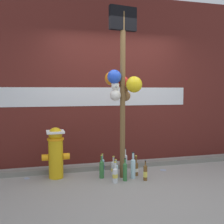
{
  "coord_description": "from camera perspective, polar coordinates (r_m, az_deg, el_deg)",
  "views": [
    {
      "loc": [
        -1.26,
        -3.34,
        1.39
      ],
      "look_at": [
        -0.29,
        0.53,
        1.05
      ],
      "focal_mm": 41.25,
      "sensor_mm": 36.0,
      "label": 1
    }
  ],
  "objects": [
    {
      "name": "bottle_0",
      "position": [
        3.99,
        0.7,
        -13.67
      ],
      "size": [
        0.08,
        0.08,
        0.32
      ],
      "color": "silver",
      "rests_on": "ground_plane"
    },
    {
      "name": "building_wall",
      "position": [
        5.05,
        0.33,
        7.02
      ],
      "size": [
        10.0,
        0.21,
        3.17
      ],
      "color": "#561E19",
      "rests_on": "ground_plane"
    },
    {
      "name": "bottle_5",
      "position": [
        4.51,
        2.96,
        -11.04
      ],
      "size": [
        0.07,
        0.07,
        0.4
      ],
      "color": "silver",
      "rests_on": "ground_plane"
    },
    {
      "name": "curb_strip",
      "position": [
        4.72,
        2.02,
        -11.82
      ],
      "size": [
        8.0,
        0.12,
        0.08
      ],
      "primitive_type": "cube",
      "color": "slate",
      "rests_on": "ground_plane"
    },
    {
      "name": "fire_hydrant",
      "position": [
        4.22,
        -12.36,
        -8.55
      ],
      "size": [
        0.43,
        0.28,
        0.81
      ],
      "color": "gold",
      "rests_on": "ground_plane"
    },
    {
      "name": "memorial_post",
      "position": [
        4.03,
        2.2,
        7.76
      ],
      "size": [
        0.53,
        0.49,
        2.67
      ],
      "color": "brown",
      "rests_on": "ground_plane"
    },
    {
      "name": "bottle_1",
      "position": [
        4.18,
        4.68,
        -12.12
      ],
      "size": [
        0.08,
        0.08,
        0.42
      ],
      "color": "#B2DBEA",
      "rests_on": "ground_plane"
    },
    {
      "name": "litter_0",
      "position": [
        4.69,
        11.27,
        -12.5
      ],
      "size": [
        0.13,
        0.13,
        0.01
      ],
      "primitive_type": "cube",
      "rotation": [
        0.0,
        0.0,
        1.22
      ],
      "color": "#8C99B2",
      "rests_on": "ground_plane"
    },
    {
      "name": "bottle_7",
      "position": [
        4.32,
        5.33,
        -12.31
      ],
      "size": [
        0.07,
        0.07,
        0.33
      ],
      "color": "brown",
      "rests_on": "ground_plane"
    },
    {
      "name": "bottle_8",
      "position": [
        4.18,
        -2.3,
        -12.44
      ],
      "size": [
        0.07,
        0.07,
        0.37
      ],
      "color": "#337038",
      "rests_on": "ground_plane"
    },
    {
      "name": "bottle_10",
      "position": [
        4.31,
        2.77,
        -12.02
      ],
      "size": [
        0.06,
        0.06,
        0.37
      ],
      "color": "#93CCE0",
      "rests_on": "ground_plane"
    },
    {
      "name": "bottle_9",
      "position": [
        4.36,
        -2.13,
        -11.88
      ],
      "size": [
        0.07,
        0.07,
        0.35
      ],
      "color": "#93CCE0",
      "rests_on": "ground_plane"
    },
    {
      "name": "litter_1",
      "position": [
        4.41,
        -18.38,
        -13.78
      ],
      "size": [
        0.11,
        0.12,
        0.01
      ],
      "primitive_type": "cube",
      "rotation": [
        0.0,
        0.0,
        0.53
      ],
      "color": "#8C99B2",
      "rests_on": "ground_plane"
    },
    {
      "name": "bottle_6",
      "position": [
        4.06,
        2.9,
        -12.96
      ],
      "size": [
        0.07,
        0.07,
        0.35
      ],
      "color": "#337038",
      "rests_on": "ground_plane"
    },
    {
      "name": "bottle_3",
      "position": [
        4.34,
        0.33,
        -12.23
      ],
      "size": [
        0.08,
        0.08,
        0.31
      ],
      "color": "silver",
      "rests_on": "ground_plane"
    },
    {
      "name": "bottle_4",
      "position": [
        4.16,
        0.85,
        -12.86
      ],
      "size": [
        0.07,
        0.07,
        0.31
      ],
      "color": "#B2DBEA",
      "rests_on": "ground_plane"
    },
    {
      "name": "ground_plane",
      "position": [
        3.83,
        6.37,
        -16.5
      ],
      "size": [
        14.0,
        14.0,
        0.0
      ],
      "primitive_type": "plane",
      "color": "gray"
    },
    {
      "name": "bottle_2",
      "position": [
        4.11,
        7.4,
        -13.2
      ],
      "size": [
        0.06,
        0.06,
        0.31
      ],
      "color": "brown",
      "rests_on": "ground_plane"
    }
  ]
}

